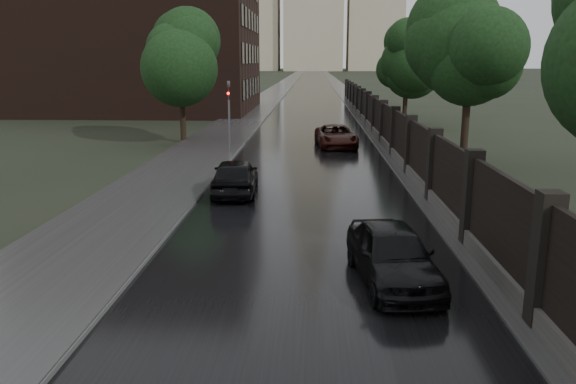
{
  "coord_description": "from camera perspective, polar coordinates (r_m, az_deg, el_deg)",
  "views": [
    {
      "loc": [
        0.21,
        -5.18,
        5.02
      ],
      "look_at": [
        -0.46,
        9.88,
        1.5
      ],
      "focal_mm": 35.0,
      "sensor_mm": 36.0,
      "label": 1
    }
  ],
  "objects": [
    {
      "name": "tree_left_far",
      "position": [
        36.13,
        -10.9,
        13.28
      ],
      "size": [
        4.25,
        4.25,
        7.39
      ],
      "color": "black",
      "rests_on": "ground"
    },
    {
      "name": "sidewalk_left",
      "position": [
        195.34,
        0.72,
        11.71
      ],
      "size": [
        4.0,
        420.0,
        0.16
      ],
      "primitive_type": "cube",
      "color": "#2D2D2D",
      "rests_on": "ground"
    },
    {
      "name": "tree_right_c",
      "position": [
        45.76,
        12.0,
        12.79
      ],
      "size": [
        4.08,
        4.08,
        7.01
      ],
      "color": "black",
      "rests_on": "ground"
    },
    {
      "name": "hatchback_left",
      "position": [
        21.67,
        -5.4,
        1.61
      ],
      "size": [
        1.88,
        4.22,
        1.41
      ],
      "primitive_type": "imported",
      "rotation": [
        0.0,
        0.0,
        3.19
      ],
      "color": "black",
      "rests_on": "ground"
    },
    {
      "name": "car_right_far",
      "position": [
        33.71,
        4.9,
        5.68
      ],
      "size": [
        2.64,
        4.94,
        1.32
      ],
      "primitive_type": "imported",
      "rotation": [
        0.0,
        0.0,
        0.1
      ],
      "color": "black",
      "rests_on": "ground"
    },
    {
      "name": "car_right_near",
      "position": [
        13.2,
        10.57,
        -6.23
      ],
      "size": [
        2.13,
        4.23,
        1.38
      ],
      "primitive_type": "imported",
      "rotation": [
        0.0,
        0.0,
        0.13
      ],
      "color": "black",
      "rests_on": "ground"
    },
    {
      "name": "fence_right",
      "position": [
        37.67,
        9.28,
        6.87
      ],
      "size": [
        0.45,
        75.72,
        2.7
      ],
      "color": "#383533",
      "rests_on": "ground"
    },
    {
      "name": "tree_right_b",
      "position": [
        28.14,
        17.98,
        12.39
      ],
      "size": [
        4.08,
        4.08,
        7.01
      ],
      "color": "black",
      "rests_on": "ground"
    },
    {
      "name": "traffic_light",
      "position": [
        30.62,
        -6.01,
        8.17
      ],
      "size": [
        0.16,
        0.32,
        4.0
      ],
      "color": "#59595E",
      "rests_on": "ground"
    },
    {
      "name": "verge_right",
      "position": [
        195.32,
        4.17,
        11.67
      ],
      "size": [
        3.0,
        420.0,
        0.08
      ],
      "primitive_type": "cube",
      "color": "#2D2D2D",
      "rests_on": "ground"
    },
    {
      "name": "road",
      "position": [
        195.24,
        2.52,
        11.68
      ],
      "size": [
        8.0,
        420.0,
        0.02
      ],
      "primitive_type": "cube",
      "color": "black",
      "rests_on": "ground"
    },
    {
      "name": "brick_building",
      "position": [
        60.22,
        -15.83,
        17.43
      ],
      "size": [
        24.0,
        18.0,
        20.0
      ],
      "primitive_type": "cube",
      "color": "black",
      "rests_on": "ground"
    }
  ]
}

